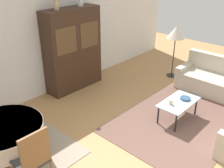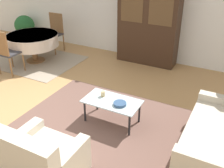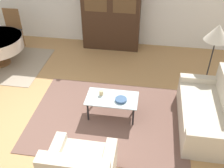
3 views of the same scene
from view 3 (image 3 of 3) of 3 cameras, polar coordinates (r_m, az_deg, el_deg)
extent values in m
plane|color=tan|center=(5.10, -15.88, -9.02)|extent=(14.00, 14.00, 0.00)
cube|color=brown|center=(5.09, -0.78, -7.33)|extent=(2.95, 2.18, 0.01)
cube|color=beige|center=(5.09, 19.57, -6.63)|extent=(0.89, 1.71, 0.44)
cube|color=beige|center=(4.36, 21.57, -10.74)|extent=(0.89, 0.16, 0.12)
cube|color=beige|center=(5.52, 19.17, 0.94)|extent=(0.89, 0.16, 0.12)
cube|color=beige|center=(3.94, -12.62, -14.96)|extent=(0.16, 0.81, 0.12)
cube|color=beige|center=(3.78, -0.90, -16.75)|extent=(0.16, 0.81, 0.12)
cylinder|color=black|center=(4.93, -5.26, -6.03)|extent=(0.04, 0.04, 0.40)
cylinder|color=black|center=(4.83, 4.62, -7.08)|extent=(0.04, 0.04, 0.40)
cylinder|color=black|center=(5.23, -4.24, -3.04)|extent=(0.04, 0.04, 0.40)
cylinder|color=black|center=(5.14, 5.03, -3.96)|extent=(0.04, 0.04, 0.40)
cube|color=silver|center=(4.88, 0.00, -3.14)|extent=(0.97, 0.53, 0.02)
cube|color=#382316|center=(7.06, -0.14, 15.63)|extent=(1.51, 0.48, 2.06)
cube|color=brown|center=(6.67, 2.74, 17.62)|extent=(0.57, 0.01, 0.62)
cylinder|color=brown|center=(7.23, -23.01, 4.28)|extent=(0.48, 0.48, 0.03)
cylinder|color=brown|center=(7.47, -19.99, 8.05)|extent=(0.04, 0.04, 0.48)
cylinder|color=brown|center=(7.67, -22.69, 8.12)|extent=(0.04, 0.04, 0.48)
cylinder|color=brown|center=(7.79, -18.73, 9.48)|extent=(0.04, 0.04, 0.48)
cylinder|color=brown|center=(7.97, -21.37, 9.52)|extent=(0.04, 0.04, 0.48)
cube|color=#333338|center=(7.62, -21.11, 10.53)|extent=(0.44, 0.44, 0.04)
cube|color=brown|center=(7.66, -20.93, 13.16)|extent=(0.44, 0.04, 0.55)
cylinder|color=black|center=(6.24, 19.42, -0.23)|extent=(0.28, 0.28, 0.02)
cylinder|color=black|center=(5.94, 20.51, 4.24)|extent=(0.03, 0.03, 1.13)
cone|color=silver|center=(5.62, 22.03, 10.34)|extent=(0.48, 0.48, 0.34)
cylinder|color=tan|center=(4.92, -2.33, -1.91)|extent=(0.08, 0.08, 0.10)
cylinder|color=#33517A|center=(4.80, 1.96, -3.44)|extent=(0.21, 0.21, 0.05)
camera|label=1|loc=(5.24, -66.13, 11.67)|focal=42.00mm
camera|label=2|loc=(1.46, 62.94, -19.41)|focal=42.00mm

